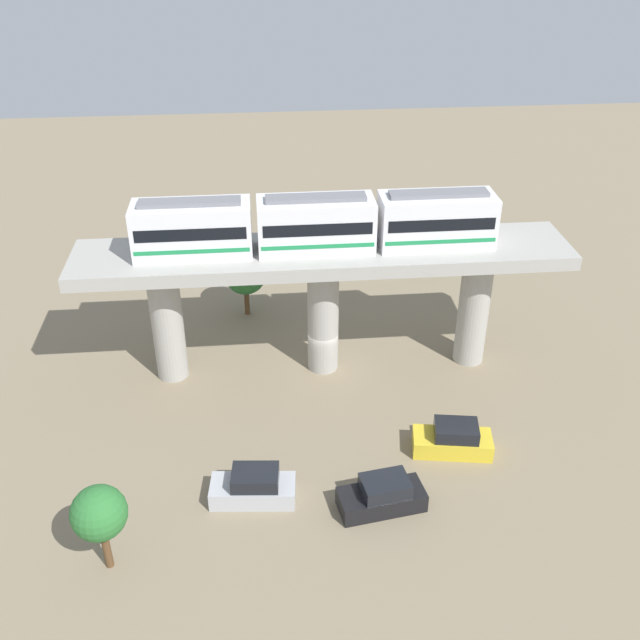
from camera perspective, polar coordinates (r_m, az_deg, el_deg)
The scene contains 9 objects.
ground_plane at distance 46.42m, azimuth 0.23°, elevation -3.62°, with size 120.00×120.00×0.00m, color #84755B.
viaduct at distance 43.20m, azimuth 0.25°, elevation 3.14°, with size 5.20×28.85×8.25m.
train at distance 41.61m, azimuth -0.32°, elevation 7.49°, with size 2.64×20.50×3.24m.
parked_car_silver at distance 37.10m, azimuth -5.21°, elevation -12.90°, with size 2.16×4.34×1.76m.
parked_car_yellow at distance 40.25m, azimuth 10.36°, elevation -9.19°, with size 2.46×4.44×1.76m.
parked_car_black at distance 36.67m, azimuth 4.90°, elevation -13.52°, with size 2.44×4.43×1.76m.
tree_near_viaduct at distance 59.26m, azimuth 9.56°, elevation 7.71°, with size 3.32×3.32×5.03m.
tree_mid_lot at distance 50.65m, azimuth -5.86°, elevation 3.64°, with size 2.98×2.98×4.74m.
tree_far_corner at distance 33.63m, azimuth -16.87°, elevation -14.28°, with size 2.46×2.46×4.49m.
Camera 1 is at (37.99, -3.73, 26.42)m, focal length 40.96 mm.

